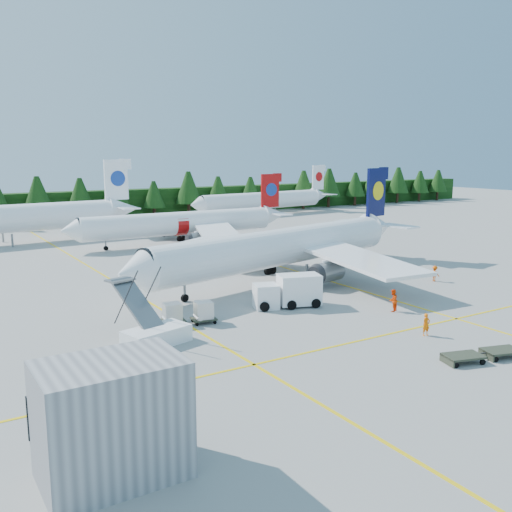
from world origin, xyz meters
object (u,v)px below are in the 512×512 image
airliner_red (176,224)px  service_truck (287,291)px  airliner_navy (275,249)px  airstairs (153,331)px

airliner_red → service_truck: (-6.08, -38.31, -1.67)m
airliner_navy → service_truck: 10.75m
service_truck → airstairs: bearing=-149.9°
airliner_navy → airstairs: 22.81m
airstairs → service_truck: airstairs is taller
airliner_navy → airliner_red: bearing=74.1°
airliner_navy → airstairs: bearing=-160.2°
airliner_navy → service_truck: (-4.85, -9.36, -2.11)m
airliner_navy → airliner_red: airliner_navy is taller
airliner_navy → airstairs: size_ratio=5.67×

